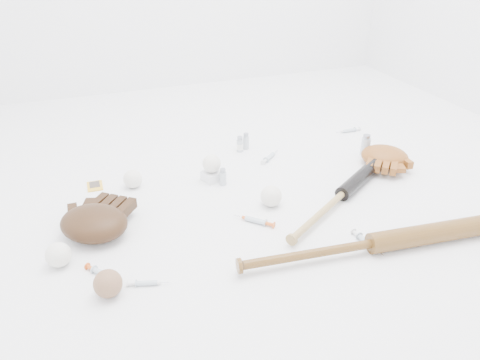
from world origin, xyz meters
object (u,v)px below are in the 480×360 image
object	(u,v)px
pedestal	(212,176)
bat_dark	(343,194)
bat_wood	(373,243)
glove_dark	(94,223)

from	to	relation	value
pedestal	bat_dark	bearing A→B (deg)	-37.96
bat_wood	glove_dark	xyz separation A→B (m)	(-0.82, 0.41, 0.02)
bat_dark	bat_wood	distance (m)	0.32
bat_dark	pedestal	world-z (taller)	bat_dark
glove_dark	bat_dark	bearing A→B (deg)	32.59
bat_wood	glove_dark	bearing A→B (deg)	159.38
bat_dark	bat_wood	size ratio (longest dim) A/B	0.84
bat_dark	pedestal	distance (m)	0.53
bat_wood	pedestal	size ratio (longest dim) A/B	13.40
bat_dark	bat_wood	world-z (taller)	bat_wood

